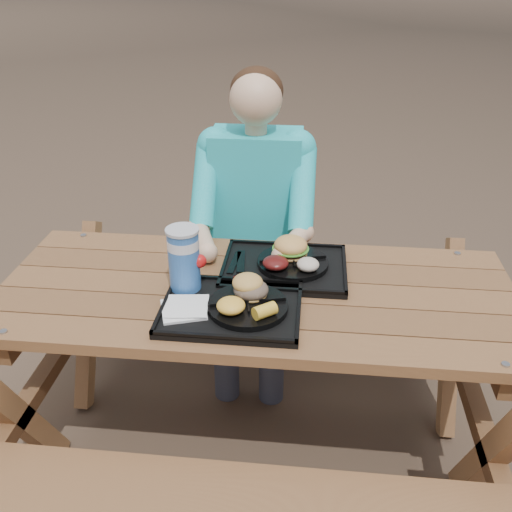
# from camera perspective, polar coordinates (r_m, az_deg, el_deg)

# --- Properties ---
(ground) EXTENTS (60.00, 60.00, 0.00)m
(ground) POSITION_cam_1_polar(r_m,az_deg,el_deg) (2.47, 0.00, -18.27)
(ground) COLOR #999999
(ground) RESTS_ON ground
(picnic_table) EXTENTS (1.80, 1.49, 0.75)m
(picnic_table) POSITION_cam_1_polar(r_m,az_deg,el_deg) (2.21, 0.00, -11.59)
(picnic_table) COLOR #999999
(picnic_table) RESTS_ON ground
(tray_near) EXTENTS (0.45, 0.35, 0.02)m
(tray_near) POSITION_cam_1_polar(r_m,az_deg,el_deg) (1.86, -2.48, -5.36)
(tray_near) COLOR black
(tray_near) RESTS_ON picnic_table
(tray_far) EXTENTS (0.45, 0.35, 0.02)m
(tray_far) POSITION_cam_1_polar(r_m,az_deg,el_deg) (2.09, 2.85, -1.25)
(tray_far) COLOR black
(tray_far) RESTS_ON picnic_table
(plate_near) EXTENTS (0.26, 0.26, 0.02)m
(plate_near) POSITION_cam_1_polar(r_m,az_deg,el_deg) (1.84, -0.81, -5.03)
(plate_near) COLOR black
(plate_near) RESTS_ON tray_near
(plate_far) EXTENTS (0.26, 0.26, 0.02)m
(plate_far) POSITION_cam_1_polar(r_m,az_deg,el_deg) (2.09, 3.70, -0.68)
(plate_far) COLOR black
(plate_far) RESTS_ON tray_far
(napkin_stack) EXTENTS (0.17, 0.17, 0.02)m
(napkin_stack) POSITION_cam_1_polar(r_m,az_deg,el_deg) (1.85, -7.27, -5.25)
(napkin_stack) COLOR white
(napkin_stack) RESTS_ON tray_near
(soda_cup) EXTENTS (0.10, 0.10, 0.21)m
(soda_cup) POSITION_cam_1_polar(r_m,az_deg,el_deg) (1.92, -7.21, -0.42)
(soda_cup) COLOR #154FA4
(soda_cup) RESTS_ON tray_near
(condiment_bbq) EXTENTS (0.05, 0.05, 0.03)m
(condiment_bbq) POSITION_cam_1_polar(r_m,az_deg,el_deg) (1.96, -1.73, -2.58)
(condiment_bbq) COLOR black
(condiment_bbq) RESTS_ON tray_near
(condiment_mustard) EXTENTS (0.05, 0.05, 0.03)m
(condiment_mustard) POSITION_cam_1_polar(r_m,az_deg,el_deg) (1.94, 0.06, -2.98)
(condiment_mustard) COLOR gold
(condiment_mustard) RESTS_ON tray_near
(sandwich) EXTENTS (0.11, 0.11, 0.11)m
(sandwich) POSITION_cam_1_polar(r_m,az_deg,el_deg) (1.85, -0.51, -2.52)
(sandwich) COLOR gold
(sandwich) RESTS_ON plate_near
(mac_cheese) EXTENTS (0.09, 0.09, 0.05)m
(mac_cheese) POSITION_cam_1_polar(r_m,az_deg,el_deg) (1.79, -2.52, -4.98)
(mac_cheese) COLOR yellow
(mac_cheese) RESTS_ON plate_near
(corn_cob) EXTENTS (0.10, 0.10, 0.04)m
(corn_cob) POSITION_cam_1_polar(r_m,az_deg,el_deg) (1.76, 0.88, -5.50)
(corn_cob) COLOR yellow
(corn_cob) RESTS_ON plate_near
(cutlery_far) EXTENTS (0.05, 0.17, 0.01)m
(cutlery_far) POSITION_cam_1_polar(r_m,az_deg,el_deg) (2.11, -1.53, -0.55)
(cutlery_far) COLOR black
(cutlery_far) RESTS_ON tray_far
(burger) EXTENTS (0.13, 0.13, 0.11)m
(burger) POSITION_cam_1_polar(r_m,az_deg,el_deg) (2.09, 3.50, 1.47)
(burger) COLOR #E3A050
(burger) RESTS_ON plate_far
(baked_beans) EXTENTS (0.09, 0.09, 0.04)m
(baked_beans) POSITION_cam_1_polar(r_m,az_deg,el_deg) (2.02, 1.97, -0.69)
(baked_beans) COLOR #541110
(baked_beans) RESTS_ON plate_far
(potato_salad) EXTENTS (0.08, 0.08, 0.04)m
(potato_salad) POSITION_cam_1_polar(r_m,az_deg,el_deg) (2.02, 5.22, -0.85)
(potato_salad) COLOR beige
(potato_salad) RESTS_ON plate_far
(diner) EXTENTS (0.48, 0.84, 1.28)m
(diner) POSITION_cam_1_polar(r_m,az_deg,el_deg) (2.55, 0.00, 1.58)
(diner) COLOR #1675A0
(diner) RESTS_ON ground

